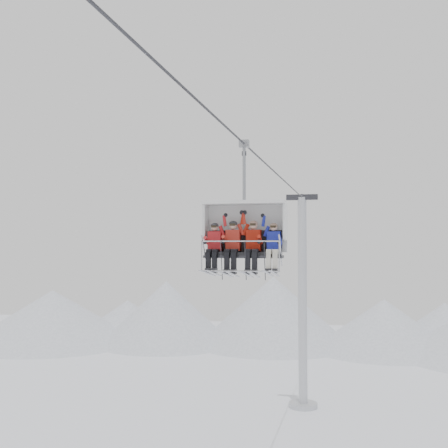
% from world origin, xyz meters
% --- Properties ---
extents(ridgeline, '(72.00, 21.00, 7.00)m').
position_xyz_m(ridgeline, '(-1.58, 42.05, 2.84)').
color(ridgeline, silver).
rests_on(ridgeline, ground).
extents(lift_tower_right, '(2.00, 1.80, 13.48)m').
position_xyz_m(lift_tower_right, '(0.00, 22.00, 5.78)').
color(lift_tower_right, '#B5B7BC').
rests_on(lift_tower_right, ground).
extents(haul_cable, '(0.06, 50.00, 0.06)m').
position_xyz_m(haul_cable, '(0.00, 0.00, 13.30)').
color(haul_cable, '#2D2D32').
rests_on(haul_cable, lift_tower_left).
extents(chairlift_carrier, '(2.52, 1.17, 3.98)m').
position_xyz_m(chairlift_carrier, '(0.00, 2.83, 10.70)').
color(chairlift_carrier, black).
rests_on(chairlift_carrier, haul_cable).
extents(skier_far_left, '(0.41, 1.69, 1.62)m').
position_xyz_m(skier_far_left, '(-0.90, 2.52, 10.21)').
color(skier_far_left, red).
rests_on(skier_far_left, chairlift_carrier).
extents(skier_center_left, '(0.43, 1.69, 1.70)m').
position_xyz_m(skier_center_left, '(-0.32, 2.52, 10.23)').
color(skier_center_left, '#B3281C').
rests_on(skier_center_left, chairlift_carrier).
extents(skier_center_right, '(0.43, 1.69, 1.70)m').
position_xyz_m(skier_center_right, '(0.30, 2.52, 10.23)').
color(skier_center_right, '#A2190A').
rests_on(skier_center_right, chairlift_carrier).
extents(skier_far_right, '(0.40, 1.69, 1.58)m').
position_xyz_m(skier_far_right, '(0.91, 2.51, 10.20)').
color(skier_far_right, '#1B25A1').
rests_on(skier_far_right, chairlift_carrier).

